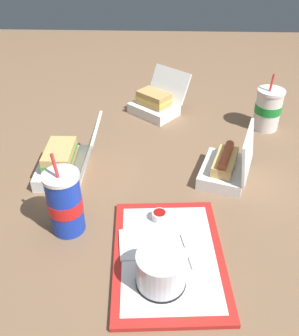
{
  "coord_description": "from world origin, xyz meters",
  "views": [
    {
      "loc": [
        0.87,
        0.0,
        0.7
      ],
      "look_at": [
        -0.02,
        -0.03,
        0.05
      ],
      "focal_mm": 40.0,
      "sensor_mm": 36.0,
      "label": 1
    }
  ],
  "objects_px": {
    "plastic_fork": "(188,251)",
    "soda_cup_front": "(64,203)",
    "cake_container": "(160,270)",
    "ketchup_cup": "(159,215)",
    "clamshell_sandwich_front": "(155,103)",
    "clamshell_sandwich_corner": "(64,161)",
    "clamshell_hotdog_center": "(226,166)",
    "soda_cup_right": "(267,109)",
    "food_tray": "(168,256)"
  },
  "relations": [
    {
      "from": "plastic_fork",
      "to": "soda_cup_front",
      "type": "bearing_deg",
      "value": -117.51
    },
    {
      "from": "cake_container",
      "to": "plastic_fork",
      "type": "xyz_separation_m",
      "value": [
        -0.09,
        0.07,
        -0.04
      ]
    },
    {
      "from": "ketchup_cup",
      "to": "clamshell_sandwich_front",
      "type": "distance_m",
      "value": 0.62
    },
    {
      "from": "ketchup_cup",
      "to": "clamshell_sandwich_corner",
      "type": "bearing_deg",
      "value": -125.7
    },
    {
      "from": "clamshell_hotdog_center",
      "to": "clamshell_sandwich_corner",
      "type": "xyz_separation_m",
      "value": [
        -0.0,
        -0.49,
        0.0
      ]
    },
    {
      "from": "clamshell_sandwich_front",
      "to": "soda_cup_right",
      "type": "relative_size",
      "value": 1.19
    },
    {
      "from": "soda_cup_right",
      "to": "clamshell_hotdog_center",
      "type": "bearing_deg",
      "value": -30.47
    },
    {
      "from": "ketchup_cup",
      "to": "clamshell_sandwich_corner",
      "type": "xyz_separation_m",
      "value": [
        -0.21,
        -0.29,
        0.02
      ]
    },
    {
      "from": "plastic_fork",
      "to": "clamshell_sandwich_front",
      "type": "height_order",
      "value": "clamshell_sandwich_front"
    },
    {
      "from": "clamshell_sandwich_front",
      "to": "clamshell_sandwich_corner",
      "type": "xyz_separation_m",
      "value": [
        0.41,
        -0.27,
        0.0
      ]
    },
    {
      "from": "ketchup_cup",
      "to": "plastic_fork",
      "type": "distance_m",
      "value": 0.13
    },
    {
      "from": "cake_container",
      "to": "soda_cup_right",
      "type": "distance_m",
      "value": 0.81
    },
    {
      "from": "clamshell_hotdog_center",
      "to": "soda_cup_right",
      "type": "xyz_separation_m",
      "value": [
        -0.31,
        0.18,
        0.04
      ]
    },
    {
      "from": "ketchup_cup",
      "to": "soda_cup_front",
      "type": "xyz_separation_m",
      "value": [
        0.03,
        -0.23,
        0.06
      ]
    },
    {
      "from": "ketchup_cup",
      "to": "soda_cup_front",
      "type": "bearing_deg",
      "value": -83.27
    },
    {
      "from": "ketchup_cup",
      "to": "soda_cup_right",
      "type": "relative_size",
      "value": 0.19
    },
    {
      "from": "cake_container",
      "to": "clamshell_sandwich_front",
      "type": "relative_size",
      "value": 0.44
    },
    {
      "from": "cake_container",
      "to": "soda_cup_front",
      "type": "distance_m",
      "value": 0.3
    },
    {
      "from": "clamshell_sandwich_front",
      "to": "soda_cup_front",
      "type": "bearing_deg",
      "value": -17.83
    },
    {
      "from": "soda_cup_front",
      "to": "cake_container",
      "type": "bearing_deg",
      "value": 54.67
    },
    {
      "from": "food_tray",
      "to": "soda_cup_right",
      "type": "distance_m",
      "value": 0.74
    },
    {
      "from": "plastic_fork",
      "to": "soda_cup_front",
      "type": "distance_m",
      "value": 0.32
    },
    {
      "from": "cake_container",
      "to": "clamshell_sandwich_corner",
      "type": "xyz_separation_m",
      "value": [
        -0.41,
        -0.3,
        -0.01
      ]
    },
    {
      "from": "food_tray",
      "to": "soda_cup_right",
      "type": "bearing_deg",
      "value": 150.51
    },
    {
      "from": "plastic_fork",
      "to": "cake_container",
      "type": "bearing_deg",
      "value": -48.88
    },
    {
      "from": "clamshell_hotdog_center",
      "to": "food_tray",
      "type": "bearing_deg",
      "value": -28.52
    },
    {
      "from": "cake_container",
      "to": "ketchup_cup",
      "type": "xyz_separation_m",
      "value": [
        -0.2,
        -0.01,
        -0.03
      ]
    },
    {
      "from": "cake_container",
      "to": "ketchup_cup",
      "type": "bearing_deg",
      "value": -178.18
    },
    {
      "from": "soda_cup_front",
      "to": "soda_cup_right",
      "type": "distance_m",
      "value": 0.83
    },
    {
      "from": "ketchup_cup",
      "to": "soda_cup_front",
      "type": "height_order",
      "value": "soda_cup_front"
    },
    {
      "from": "plastic_fork",
      "to": "clamshell_sandwich_corner",
      "type": "height_order",
      "value": "clamshell_sandwich_corner"
    },
    {
      "from": "clamshell_sandwich_corner",
      "to": "soda_cup_right",
      "type": "height_order",
      "value": "soda_cup_right"
    },
    {
      "from": "food_tray",
      "to": "plastic_fork",
      "type": "relative_size",
      "value": 3.51
    },
    {
      "from": "food_tray",
      "to": "clamshell_sandwich_corner",
      "type": "distance_m",
      "value": 0.46
    },
    {
      "from": "food_tray",
      "to": "plastic_fork",
      "type": "height_order",
      "value": "plastic_fork"
    },
    {
      "from": "cake_container",
      "to": "soda_cup_front",
      "type": "xyz_separation_m",
      "value": [
        -0.17,
        -0.24,
        0.03
      ]
    },
    {
      "from": "cake_container",
      "to": "clamshell_sandwich_corner",
      "type": "bearing_deg",
      "value": -143.71
    },
    {
      "from": "soda_cup_right",
      "to": "food_tray",
      "type": "bearing_deg",
      "value": -29.49
    },
    {
      "from": "ketchup_cup",
      "to": "clamshell_sandwich_corner",
      "type": "height_order",
      "value": "clamshell_sandwich_corner"
    },
    {
      "from": "cake_container",
      "to": "ketchup_cup",
      "type": "distance_m",
      "value": 0.2
    },
    {
      "from": "clamshell_sandwich_corner",
      "to": "ketchup_cup",
      "type": "bearing_deg",
      "value": 54.3
    },
    {
      "from": "clamshell_hotdog_center",
      "to": "plastic_fork",
      "type": "bearing_deg",
      "value": -22.26
    },
    {
      "from": "ketchup_cup",
      "to": "clamshell_sandwich_front",
      "type": "xyz_separation_m",
      "value": [
        -0.62,
        -0.02,
        0.02
      ]
    },
    {
      "from": "ketchup_cup",
      "to": "soda_cup_front",
      "type": "relative_size",
      "value": 0.17
    },
    {
      "from": "soda_cup_front",
      "to": "soda_cup_right",
      "type": "relative_size",
      "value": 1.11
    },
    {
      "from": "clamshell_sandwich_corner",
      "to": "soda_cup_right",
      "type": "xyz_separation_m",
      "value": [
        -0.31,
        0.68,
        0.03
      ]
    },
    {
      "from": "cake_container",
      "to": "clamshell_sandwich_front",
      "type": "distance_m",
      "value": 0.82
    },
    {
      "from": "clamshell_sandwich_corner",
      "to": "clamshell_sandwich_front",
      "type": "bearing_deg",
      "value": 146.79
    },
    {
      "from": "ketchup_cup",
      "to": "clamshell_hotdog_center",
      "type": "bearing_deg",
      "value": 135.84
    },
    {
      "from": "food_tray",
      "to": "ketchup_cup",
      "type": "bearing_deg",
      "value": -168.53
    }
  ]
}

